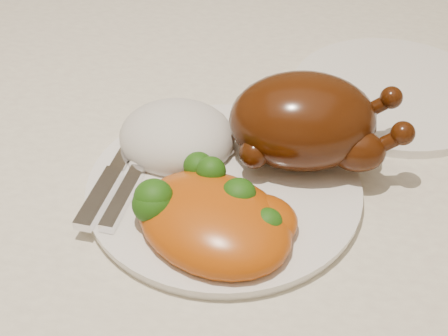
% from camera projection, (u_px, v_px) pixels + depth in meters
% --- Properties ---
extents(dining_table, '(1.60, 0.90, 0.76)m').
position_uv_depth(dining_table, '(141.00, 217.00, 0.72)').
color(dining_table, brown).
rests_on(dining_table, floor).
extents(tablecloth, '(1.73, 1.03, 0.18)m').
position_uv_depth(tablecloth, '(135.00, 169.00, 0.68)').
color(tablecloth, white).
rests_on(tablecloth, dining_table).
extents(dinner_plate, '(0.33, 0.33, 0.01)m').
position_uv_depth(dinner_plate, '(224.00, 188.00, 0.60)').
color(dinner_plate, white).
rests_on(dinner_plate, tablecloth).
extents(side_plate, '(0.25, 0.25, 0.01)m').
position_uv_depth(side_plate, '(394.00, 92.00, 0.73)').
color(side_plate, white).
rests_on(side_plate, tablecloth).
extents(roast_chicken, '(0.19, 0.14, 0.09)m').
position_uv_depth(roast_chicken, '(307.00, 121.00, 0.60)').
color(roast_chicken, '#491D07').
rests_on(roast_chicken, dinner_plate).
extents(rice_mound, '(0.12, 0.11, 0.06)m').
position_uv_depth(rice_mound, '(177.00, 137.00, 0.63)').
color(rice_mound, white).
rests_on(rice_mound, dinner_plate).
extents(mac_and_cheese, '(0.18, 0.16, 0.06)m').
position_uv_depth(mac_and_cheese, '(215.00, 216.00, 0.54)').
color(mac_and_cheese, '#B04A0B').
rests_on(mac_and_cheese, dinner_plate).
extents(cutlery, '(0.04, 0.19, 0.01)m').
position_uv_depth(cutlery, '(121.00, 178.00, 0.59)').
color(cutlery, silver).
rests_on(cutlery, dinner_plate).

